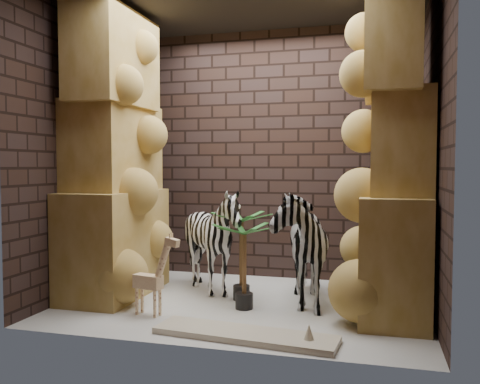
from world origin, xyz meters
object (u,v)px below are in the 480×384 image
(zebra_right, at_px, (296,236))
(zebra_left, at_px, (213,246))
(giraffe_toy, at_px, (148,272))
(surfboard, at_px, (245,335))
(palm_front, at_px, (241,255))
(palm_back, at_px, (244,266))

(zebra_right, bearing_deg, zebra_left, 158.57)
(giraffe_toy, height_order, surfboard, giraffe_toy)
(palm_front, bearing_deg, surfboard, -73.76)
(palm_back, height_order, surfboard, palm_back)
(giraffe_toy, distance_m, palm_front, 1.00)
(zebra_right, bearing_deg, giraffe_toy, -162.48)
(giraffe_toy, relative_size, surfboard, 0.53)
(zebra_left, relative_size, surfboard, 0.76)
(zebra_left, xyz_separation_m, giraffe_toy, (-0.34, -0.88, -0.12))
(zebra_left, bearing_deg, zebra_right, -5.69)
(giraffe_toy, bearing_deg, palm_back, 40.47)
(zebra_left, relative_size, palm_front, 1.24)
(surfboard, bearing_deg, palm_front, 112.03)
(zebra_right, height_order, surfboard, zebra_right)
(surfboard, bearing_deg, zebra_right, 83.81)
(zebra_right, height_order, palm_front, zebra_right)
(zebra_right, relative_size, palm_back, 1.62)
(giraffe_toy, bearing_deg, zebra_right, 43.95)
(zebra_right, distance_m, surfboard, 1.32)
(zebra_left, distance_m, surfboard, 1.49)
(giraffe_toy, distance_m, surfboard, 1.13)
(zebra_left, distance_m, palm_back, 0.65)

